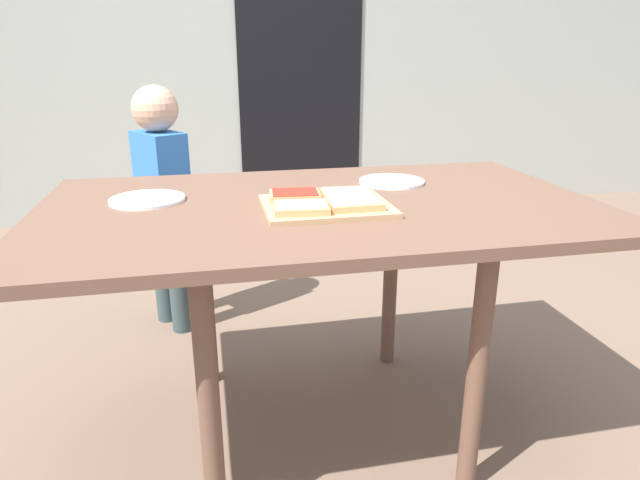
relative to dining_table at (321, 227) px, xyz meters
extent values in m
plane|color=#7A604E|center=(0.00, 0.00, -0.69)|extent=(16.00, 16.00, 0.00)
cube|color=#ADB2A8|center=(0.00, 2.67, 0.55)|extent=(8.00, 0.20, 2.49)
cube|color=black|center=(0.40, 2.57, 0.31)|extent=(0.90, 0.02, 2.00)
cube|color=brown|center=(0.00, 0.00, 0.06)|extent=(1.58, 0.93, 0.03)
cylinder|color=brown|center=(-0.35, -0.35, -0.32)|extent=(0.05, 0.05, 0.74)
cylinder|color=brown|center=(0.35, -0.35, -0.32)|extent=(0.05, 0.05, 0.74)
cylinder|color=brown|center=(-0.35, 0.35, -0.32)|extent=(0.05, 0.05, 0.74)
cylinder|color=brown|center=(0.35, 0.35, -0.32)|extent=(0.05, 0.05, 0.74)
cube|color=tan|center=(0.00, -0.07, 0.08)|extent=(0.34, 0.28, 0.01)
cube|color=tan|center=(0.06, -0.13, 0.10)|extent=(0.14, 0.11, 0.02)
cube|color=beige|center=(0.06, -0.13, 0.11)|extent=(0.13, 0.10, 0.00)
cube|color=tan|center=(0.07, -0.02, 0.10)|extent=(0.15, 0.12, 0.02)
cube|color=beige|center=(0.07, -0.02, 0.11)|extent=(0.13, 0.11, 0.00)
cube|color=tan|center=(-0.07, 0.00, 0.10)|extent=(0.15, 0.12, 0.02)
cube|color=red|center=(-0.07, 0.00, 0.11)|extent=(0.14, 0.11, 0.00)
cube|color=tan|center=(-0.08, -0.13, 0.10)|extent=(0.15, 0.12, 0.02)
cube|color=beige|center=(-0.08, -0.13, 0.11)|extent=(0.14, 0.11, 0.00)
cylinder|color=white|center=(-0.49, 0.11, 0.08)|extent=(0.21, 0.21, 0.01)
cylinder|color=white|center=(0.28, 0.19, 0.08)|extent=(0.21, 0.21, 0.01)
cylinder|color=#384A4B|center=(-0.54, 0.90, -0.45)|extent=(0.09, 0.09, 0.49)
cylinder|color=#384A4B|center=(-0.46, 0.78, -0.45)|extent=(0.09, 0.09, 0.49)
cube|color=blue|center=(-0.50, 0.84, -0.01)|extent=(0.24, 0.28, 0.38)
sphere|color=#DFAA87|center=(-0.50, 0.84, 0.27)|extent=(0.19, 0.19, 0.19)
camera|label=1|loc=(-0.32, -1.48, 0.48)|focal=30.56mm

